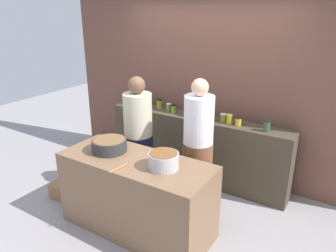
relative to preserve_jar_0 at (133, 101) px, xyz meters
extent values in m
plane|color=#969194|center=(1.08, -1.06, -1.02)|extent=(12.00, 12.00, 0.00)
cube|color=brown|center=(1.08, 0.39, 0.48)|extent=(4.80, 0.12, 3.00)
cube|color=#42392A|center=(1.08, 0.04, -0.54)|extent=(2.70, 0.36, 0.95)
cube|color=brown|center=(1.08, -1.36, -0.58)|extent=(1.70, 0.70, 0.87)
cylinder|color=brown|center=(0.00, 0.00, -0.01)|extent=(0.09, 0.09, 0.12)
cylinder|color=#D6C666|center=(0.00, 0.00, 0.06)|extent=(0.09, 0.09, 0.01)
cylinder|color=#933D1A|center=(0.11, -0.01, -0.02)|extent=(0.08, 0.08, 0.09)
cylinder|color=black|center=(0.11, -0.01, 0.03)|extent=(0.09, 0.09, 0.01)
cylinder|color=olive|center=(0.42, 0.09, 0.00)|extent=(0.08, 0.08, 0.13)
cylinder|color=black|center=(0.42, 0.09, 0.07)|extent=(0.08, 0.08, 0.01)
cylinder|color=olive|center=(0.61, 0.05, -0.01)|extent=(0.07, 0.07, 0.11)
cylinder|color=silver|center=(0.61, 0.05, 0.05)|extent=(0.07, 0.07, 0.01)
cylinder|color=olive|center=(0.72, 0.01, -0.01)|extent=(0.07, 0.07, 0.11)
cylinder|color=black|center=(0.72, 0.01, 0.05)|extent=(0.08, 0.08, 0.02)
cylinder|color=red|center=(0.98, -0.03, -0.01)|extent=(0.06, 0.06, 0.11)
cylinder|color=silver|center=(0.98, -0.03, 0.05)|extent=(0.07, 0.07, 0.01)
cylinder|color=gold|center=(1.08, 0.03, -0.01)|extent=(0.07, 0.07, 0.11)
cylinder|color=silver|center=(1.08, 0.03, 0.05)|extent=(0.08, 0.08, 0.01)
cylinder|color=#4D2758|center=(1.33, -0.02, 0.00)|extent=(0.07, 0.07, 0.12)
cylinder|color=black|center=(1.33, -0.02, 0.06)|extent=(0.08, 0.08, 0.01)
cylinder|color=olive|center=(1.48, 0.05, -0.02)|extent=(0.09, 0.09, 0.09)
cylinder|color=silver|center=(1.48, 0.05, 0.04)|extent=(0.09, 0.09, 0.01)
cylinder|color=gold|center=(1.58, 0.01, -0.01)|extent=(0.08, 0.08, 0.11)
cylinder|color=#D6C666|center=(1.58, 0.01, 0.06)|extent=(0.08, 0.08, 0.01)
cylinder|color=gold|center=(1.70, 0.01, -0.02)|extent=(0.08, 0.08, 0.10)
cylinder|color=black|center=(1.70, 0.01, 0.04)|extent=(0.09, 0.09, 0.01)
cylinder|color=#365733|center=(2.07, -0.01, 0.00)|extent=(0.08, 0.08, 0.13)
cylinder|color=black|center=(2.07, -0.01, 0.07)|extent=(0.08, 0.08, 0.01)
cylinder|color=#2D2D2D|center=(0.70, -1.34, -0.08)|extent=(0.39, 0.39, 0.13)
cylinder|color=brown|center=(0.70, -1.34, -0.01)|extent=(0.36, 0.36, 0.00)
cylinder|color=#B7B7BC|center=(1.44, -1.36, -0.07)|extent=(0.31, 0.31, 0.16)
cylinder|color=brown|center=(1.44, -1.36, 0.02)|extent=(0.28, 0.28, 0.00)
cylinder|color=#9E703D|center=(1.07, -1.62, -0.14)|extent=(0.04, 0.23, 0.02)
cylinder|color=#131832|center=(0.69, -0.79, -0.58)|extent=(0.37, 0.37, 0.88)
cylinder|color=beige|center=(0.69, -0.79, 0.12)|extent=(0.36, 0.36, 0.54)
sphere|color=brown|center=(0.69, -0.79, 0.50)|extent=(0.21, 0.21, 0.21)
cylinder|color=brown|center=(1.48, -0.68, -0.56)|extent=(0.36, 0.36, 0.91)
cylinder|color=white|center=(1.48, -0.68, 0.17)|extent=(0.34, 0.34, 0.56)
sphere|color=#D8A884|center=(1.48, -0.68, 0.55)|extent=(0.20, 0.20, 0.20)
cube|color=#926946|center=(-0.12, -1.33, -0.92)|extent=(0.41, 0.37, 0.21)
camera|label=1|loc=(3.02, -3.78, 1.37)|focal=34.47mm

